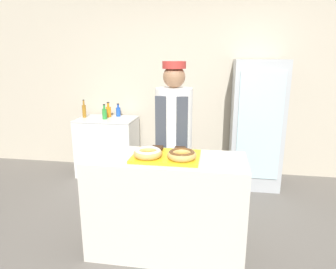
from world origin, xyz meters
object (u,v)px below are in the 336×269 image
Objects in this scene: serving_tray at (166,156)px; donut_chocolate_glaze at (182,154)px; beverage_fridge at (256,124)px; bottle_green at (105,113)px; brownie_back_left at (157,148)px; bottle_blue at (118,111)px; baker_person at (174,140)px; brownie_back_right at (180,149)px; bottle_orange at (108,111)px; chest_freezer at (108,146)px; bottle_amber at (84,111)px; donut_light_glaze at (148,153)px.

donut_chocolate_glaze reaches higher than serving_tray.
bottle_green is (-2.14, -0.04, 0.09)m from beverage_fridge.
bottle_blue is (-0.96, 1.80, -0.00)m from brownie_back_left.
brownie_back_left is 0.44× the size of bottle_green.
donut_chocolate_glaze is (0.14, -0.07, 0.05)m from serving_tray.
beverage_fridge is at bearing 1.15° from bottle_green.
baker_person is at bearing 79.41° from brownie_back_left.
bottle_blue reaches higher than brownie_back_right.
brownie_back_left is 0.21m from brownie_back_right.
brownie_back_left is at bearing -57.60° from bottle_orange.
serving_tray is 0.58m from baker_person.
brownie_back_left is 0.11× the size of chest_freezer.
serving_tray is at bearing 153.89° from donut_chocolate_glaze.
bottle_blue is (0.12, 0.19, 0.50)m from chest_freezer.
beverage_fridge reaches higher than brownie_back_left.
bottle_orange is 1.03× the size of bottle_green.
baker_person is 6.38× the size of bottle_amber.
baker_person is (0.09, 0.45, -0.04)m from brownie_back_left.
serving_tray is 1.97m from beverage_fridge.
donut_chocolate_glaze is 1.23× the size of bottle_blue.
bottle_blue is 0.73× the size of bottle_amber.
brownie_back_left is 1.00× the size of brownie_back_right.
beverage_fridge reaches higher than donut_light_glaze.
serving_tray is 2.61× the size of bottle_green.
bottle_orange is 0.85× the size of bottle_amber.
bottle_green reaches higher than donut_light_glaze.
donut_chocolate_glaze is at bearing -55.10° from bottle_orange.
bottle_green is 0.27m from bottle_blue.
donut_light_glaze is 2.19m from bottle_blue.
bottle_amber reaches higher than serving_tray.
donut_light_glaze is 2.04m from bottle_green.
brownie_back_left is at bearing -123.39° from beverage_fridge.
bottle_amber reaches higher than chest_freezer.
bottle_amber is (-2.49, 0.03, 0.11)m from beverage_fridge.
bottle_orange reaches higher than bottle_blue.
bottle_orange reaches higher than bottle_green.
brownie_back_left is at bearing 180.00° from brownie_back_right.
donut_chocolate_glaze is 1.07× the size of bottle_orange.
chest_freezer is at bearing 120.06° from donut_light_glaze.
bottle_amber reaches higher than bottle_green.
brownie_back_right reaches higher than serving_tray.
brownie_back_left and brownie_back_right have the same top height.
baker_person reaches higher than bottle_orange.
donut_chocolate_glaze reaches higher than brownie_back_right.
donut_chocolate_glaze is 1.97m from beverage_fridge.
baker_person is (0.12, 0.65, -0.06)m from donut_light_glaze.
donut_chocolate_glaze is at bearing -58.81° from bottle_blue.
serving_tray is 0.66× the size of chest_freezer.
baker_person is at bearing -37.65° from bottle_amber.
baker_person is at bearing 104.85° from brownie_back_right.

